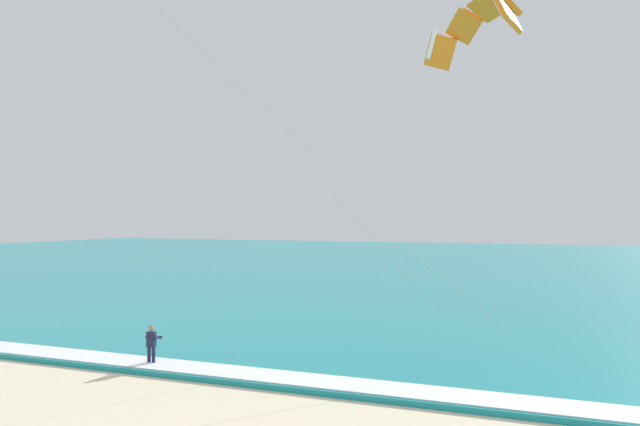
{
  "coord_description": "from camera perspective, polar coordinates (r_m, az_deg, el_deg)",
  "views": [
    {
      "loc": [
        15.27,
        -5.47,
        5.92
      ],
      "look_at": [
        6.51,
        16.93,
        6.12
      ],
      "focal_mm": 33.47,
      "sensor_mm": 36.0,
      "label": 1
    }
  ],
  "objects": [
    {
      "name": "surf_foam",
      "position": [
        25.34,
        -16.87,
        -13.45
      ],
      "size": [
        200.0,
        1.67,
        0.04
      ],
      "primitive_type": "cube",
      "color": "white",
      "rests_on": "sea"
    },
    {
      "name": "surfboard",
      "position": [
        25.09,
        -15.83,
        -14.04
      ],
      "size": [
        0.55,
        1.43,
        0.09
      ],
      "color": "white",
      "rests_on": "ground"
    },
    {
      "name": "sea",
      "position": [
        80.09,
        10.34,
        -4.64
      ],
      "size": [
        200.0,
        120.0,
        0.2
      ],
      "primitive_type": "cube",
      "color": "teal",
      "rests_on": "ground"
    },
    {
      "name": "kite_primary",
      "position": [
        29.45,
        14.74,
        17.34
      ],
      "size": [
        13.63,
        10.81,
        14.89
      ],
      "color": "orange"
    },
    {
      "name": "kitesurfer",
      "position": [
        24.91,
        -15.81,
        -11.99
      ],
      "size": [
        0.55,
        0.54,
        1.69
      ],
      "color": "#191E38",
      "rests_on": "ground"
    }
  ]
}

